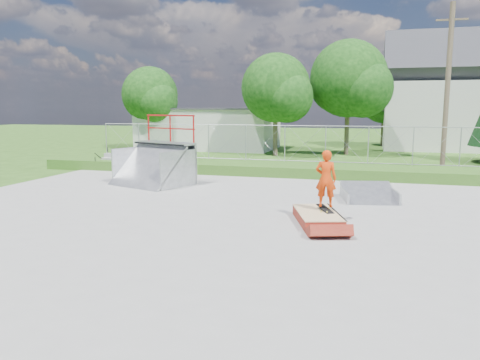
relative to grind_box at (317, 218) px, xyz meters
The scene contains 17 objects.
ground 2.81m from the grind_box, behind, with size 120.00×120.00×0.00m, color #2C4F16.
concrete_pad 2.81m from the grind_box, behind, with size 20.00×16.00×0.04m, color gray.
grass_berm 9.62m from the grind_box, 106.86° to the left, with size 24.00×3.00×0.50m, color #2C4F16.
grind_box is the anchor object (origin of this frame).
quarter_pipe 8.71m from the grind_box, 147.80° to the left, with size 2.86×2.42×2.86m, color gray, non-canonical shape.
flat_bank_ramp 3.81m from the grind_box, 69.33° to the left, with size 1.71×1.83×0.52m, color gray, non-canonical shape.
skateboard 0.35m from the grind_box, 49.55° to the left, with size 0.22×0.80×0.02m, color black.
skater 1.04m from the grind_box, 49.55° to the left, with size 0.58×0.38×1.58m, color red.
concrete_stairs 14.08m from the grind_box, 143.33° to the left, with size 1.50×1.60×0.80m, color gray, non-canonical shape.
chain_link_fence 10.65m from the grind_box, 105.29° to the left, with size 20.00×0.06×1.80m, color #9C9EA4, non-canonical shape.
utility_building_flat 24.28m from the grind_box, 116.43° to the left, with size 10.00×6.00×3.00m, color silver.
gable_house 26.70m from the grind_box, 76.42° to the left, with size 8.40×6.08×8.94m.
utility_pole 13.19m from the grind_box, 68.08° to the left, with size 0.24×0.24×8.00m, color brown.
tree_left_near 18.57m from the grind_box, 104.52° to the left, with size 4.76×4.48×6.65m.
tree_center 20.07m from the grind_box, 90.02° to the left, with size 5.44×5.12×7.60m.
tree_left_far 24.67m from the grind_box, 126.67° to the left, with size 4.42×4.16×6.18m.
tree_back_mid 27.89m from the grind_box, 84.98° to the left, with size 4.08×3.84×5.70m.
Camera 1 is at (4.15, -12.39, 3.19)m, focal length 35.00 mm.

